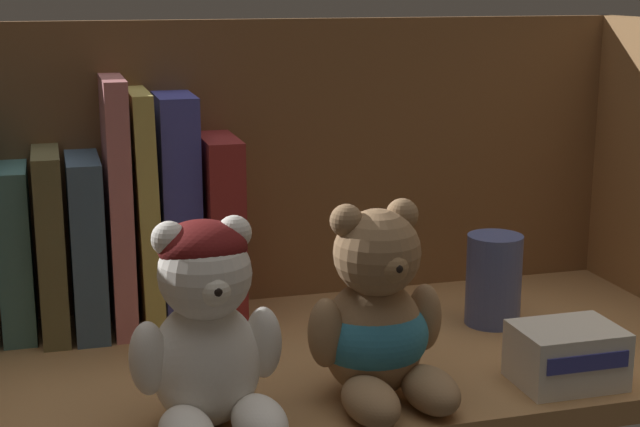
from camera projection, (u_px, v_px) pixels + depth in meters
shelf_board at (319, 365)px, 83.31cm from camera, size 70.98×31.68×2.00cm
shelf_back_panel at (274, 172)px, 95.44cm from camera, size 73.38×1.20×29.79cm
book_3 at (16, 249)px, 87.08cm from camera, size 2.86×10.28×15.47cm
book_4 at (51, 239)px, 87.75cm from camera, size 2.37×13.15×16.82cm
book_5 at (86, 240)px, 88.65cm from camera, size 2.92×13.25×16.15cm
book_6 at (117, 201)px, 88.62cm from camera, size 2.00×12.79×23.09cm
book_7 at (143, 206)px, 89.39cm from camera, size 2.18×12.96×21.88cm
book_8 at (177, 207)px, 90.27cm from camera, size 3.48×9.75×21.34cm
book_9 at (218, 225)px, 91.76cm from camera, size 3.36×12.11×17.40cm
teddy_bear_larger at (207, 332)px, 67.66cm from camera, size 11.29×11.56×15.34cm
teddy_bear_smaller at (377, 323)px, 73.07cm from camera, size 11.38×12.07×15.39cm
pillar_candle at (494, 280)px, 89.55cm from camera, size 5.15×5.15×8.53cm
small_product_box at (567, 355)px, 76.52cm from camera, size 8.17×6.36×4.70cm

